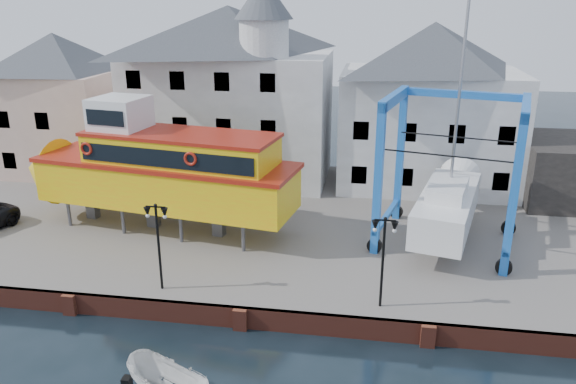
# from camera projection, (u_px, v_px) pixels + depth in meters

# --- Properties ---
(ground) EXTENTS (140.00, 140.00, 0.00)m
(ground) POSITION_uv_depth(u_px,v_px,m) (241.00, 329.00, 24.66)
(ground) COLOR black
(ground) RESTS_ON ground
(hardstanding) EXTENTS (44.00, 22.00, 1.00)m
(hardstanding) POSITION_uv_depth(u_px,v_px,m) (282.00, 223.00, 34.75)
(hardstanding) COLOR slate
(hardstanding) RESTS_ON ground
(quay_wall) EXTENTS (44.00, 0.47, 1.00)m
(quay_wall) POSITION_uv_depth(u_px,v_px,m) (241.00, 317.00, 24.59)
(quay_wall) COLOR maroon
(quay_wall) RESTS_ON ground
(building_pink) EXTENTS (8.00, 7.00, 10.30)m
(building_pink) POSITION_uv_depth(u_px,v_px,m) (61.00, 104.00, 42.04)
(building_pink) COLOR #C49E8F
(building_pink) RESTS_ON hardstanding
(building_white_main) EXTENTS (14.00, 8.30, 14.00)m
(building_white_main) POSITION_uv_depth(u_px,v_px,m) (232.00, 91.00, 40.08)
(building_white_main) COLOR silver
(building_white_main) RESTS_ON hardstanding
(building_white_right) EXTENTS (12.00, 8.00, 11.20)m
(building_white_right) POSITION_uv_depth(u_px,v_px,m) (429.00, 106.00, 38.85)
(building_white_right) COLOR silver
(building_white_right) RESTS_ON hardstanding
(lamp_post_left) EXTENTS (1.12, 0.32, 4.20)m
(lamp_post_left) POSITION_uv_depth(u_px,v_px,m) (157.00, 225.00, 24.98)
(lamp_post_left) COLOR black
(lamp_post_left) RESTS_ON hardstanding
(lamp_post_right) EXTENTS (1.12, 0.32, 4.20)m
(lamp_post_right) POSITION_uv_depth(u_px,v_px,m) (384.00, 240.00, 23.51)
(lamp_post_right) COLOR black
(lamp_post_right) RESTS_ON hardstanding
(tour_boat) EXTENTS (17.68, 6.89, 7.51)m
(tour_boat) POSITION_uv_depth(u_px,v_px,m) (150.00, 169.00, 31.87)
(tour_boat) COLOR #59595E
(tour_boat) RESTS_ON hardstanding
(travel_lift) EXTENTS (8.32, 10.54, 15.43)m
(travel_lift) POSITION_uv_depth(u_px,v_px,m) (450.00, 194.00, 30.75)
(travel_lift) COLOR #105BB5
(travel_lift) RESTS_ON hardstanding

